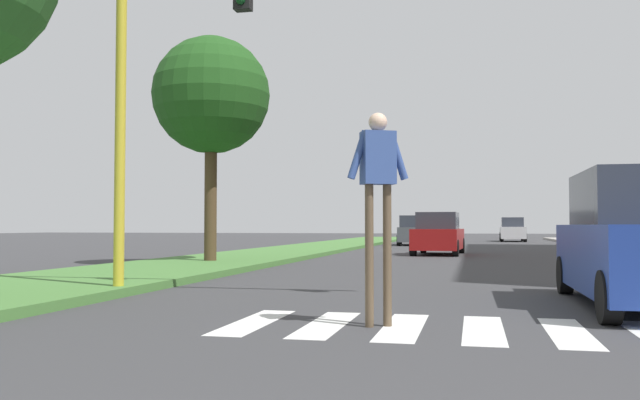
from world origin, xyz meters
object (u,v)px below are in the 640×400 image
traffic_light_gantry (237,35)px  sedan_midblock (438,235)px  sedan_distant (414,232)px  tree_mid (211,96)px  pedestrian_performer (378,183)px  sedan_far_horizon (512,230)px

traffic_light_gantry → sedan_midblock: (2.38, 17.13, -3.51)m
traffic_light_gantry → sedan_distant: bearing=89.5°
traffic_light_gantry → tree_mid: bearing=114.7°
tree_mid → sedan_midblock: 11.67m
traffic_light_gantry → sedan_distant: size_ratio=1.64×
pedestrian_performer → traffic_light_gantry: bearing=136.3°
pedestrian_performer → sedan_distant: 32.69m
pedestrian_performer → sedan_far_horizon: 44.04m
traffic_light_gantry → pedestrian_performer: 4.55m
traffic_light_gantry → pedestrian_performer: bearing=-43.7°
pedestrian_performer → tree_mid: bearing=121.0°
sedan_midblock → pedestrian_performer: bearing=-89.1°
sedan_midblock → sedan_far_horizon: sedan_far_horizon is taller
pedestrian_performer → sedan_distant: (-2.40, 32.59, -0.85)m
sedan_midblock → sedan_far_horizon: bearing=80.1°
sedan_far_horizon → tree_mid: bearing=-107.3°
tree_mid → sedan_midblock: bearing=55.7°
tree_mid → sedan_distant: tree_mid is taller
traffic_light_gantry → sedan_distant: 30.24m
pedestrian_performer → sedan_midblock: (-0.30, 19.69, -0.88)m
pedestrian_performer → sedan_midblock: bearing=90.9°
sedan_far_horizon → pedestrian_performer: bearing=-95.1°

